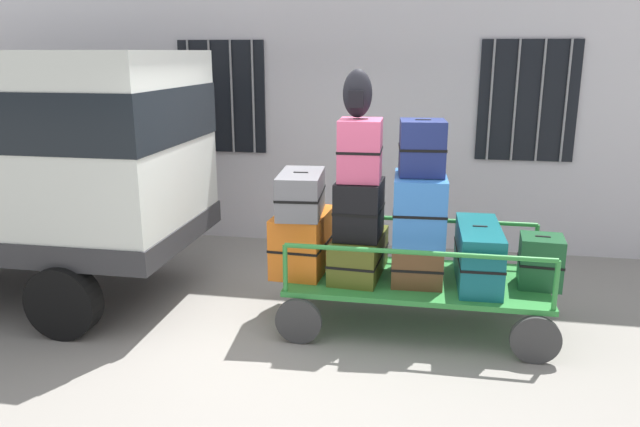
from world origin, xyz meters
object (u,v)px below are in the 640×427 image
Objects in this scene: suitcase_left_bottom at (303,241)px; suitcase_midleft_top at (360,150)px; suitcase_center_bottom at (417,260)px; suitcase_midright_bottom at (478,254)px; suitcase_left_middle at (301,193)px; suitcase_right_bottom at (540,261)px; backpack at (357,94)px; luggage_cart at (416,286)px; suitcase_midleft_middle at (359,209)px; suitcase_center_middle at (419,208)px; suitcase_center_top at (422,147)px; suitcase_midleft_bottom at (359,255)px.

suitcase_left_bottom is 1.43× the size of suitcase_midleft_top.
suitcase_center_bottom is 0.67× the size of suitcase_midright_bottom.
suitcase_left_middle is 0.71m from suitcase_midleft_top.
backpack is (-1.74, 0.02, 1.51)m from suitcase_right_bottom.
backpack is (-0.61, 0.03, 1.83)m from luggage_cart.
suitcase_midleft_middle is 0.57m from suitcase_center_middle.
luggage_cart is at bearing -1.82° from suitcase_left_bottom.
suitcase_midleft_top is 1.97m from suitcase_right_bottom.
luggage_cart is at bearing -90.00° from suitcase_center_middle.
suitcase_center_middle is 0.57m from suitcase_center_top.
suitcase_left_bottom is 0.90× the size of suitcase_midleft_bottom.
suitcase_center_middle reaches higher than suitcase_center_bottom.
luggage_cart is 0.63m from suitcase_midleft_bottom.
suitcase_midright_bottom reaches higher than luggage_cart.
suitcase_center_bottom is at bearing 1.02° from suitcase_midleft_top.
backpack is (-0.04, 0.01, 1.55)m from suitcase_midleft_bottom.
backpack is at bearing 177.25° from luggage_cart.
suitcase_left_bottom is 1.12× the size of suitcase_center_middle.
suitcase_midleft_middle is at bearing -175.96° from suitcase_center_top.
suitcase_midleft_middle is at bearing -177.00° from suitcase_center_middle.
suitcase_left_middle is (0.00, -0.07, 0.51)m from suitcase_left_bottom.
suitcase_midleft_top is at bearing 0.53° from suitcase_left_middle.
suitcase_left_bottom is at bearing 177.44° from suitcase_center_bottom.
suitcase_left_bottom is 1.54m from backpack.
suitcase_midleft_middle reaches higher than luggage_cart.
suitcase_left_middle is 0.58m from suitcase_midleft_middle.
luggage_cart is 2.44× the size of suitcase_midright_bottom.
luggage_cart is 1.17m from suitcase_right_bottom.
backpack reaches higher than suitcase_left_middle.
suitcase_midleft_bottom is 1.70m from suitcase_right_bottom.
suitcase_midleft_bottom is at bearing 176.56° from suitcase_center_bottom.
backpack reaches higher than suitcase_midright_bottom.
suitcase_center_top reaches higher than suitcase_midleft_bottom.
suitcase_right_bottom reaches higher than suitcase_center_bottom.
suitcase_left_bottom is at bearing 173.88° from suitcase_midleft_top.
suitcase_center_middle reaches higher than suitcase_left_middle.
suitcase_center_top reaches higher than suitcase_midleft_middle.
suitcase_midright_bottom is at bearing -0.88° from suitcase_left_bottom.
suitcase_center_top is (0.56, 0.05, 0.03)m from suitcase_midleft_top.
suitcase_left_bottom reaches higher than luggage_cart.
suitcase_midleft_middle is 0.57m from suitcase_midleft_top.
backpack is at bearing 179.45° from suitcase_center_top.
suitcase_right_bottom is at bearing 0.97° from suitcase_left_middle.
suitcase_midleft_top reaches higher than luggage_cart.
suitcase_left_middle is 1.08m from backpack.
suitcase_midright_bottom is at bearing 2.48° from suitcase_center_bottom.
suitcase_right_bottom is at bearing 1.12° from suitcase_midleft_top.
suitcase_midleft_top is at bearing -175.14° from suitcase_center_top.
suitcase_midleft_top is 0.56× the size of suitcase_midright_bottom.
suitcase_left_bottom is 0.80× the size of suitcase_midright_bottom.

